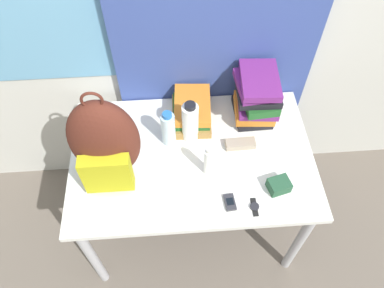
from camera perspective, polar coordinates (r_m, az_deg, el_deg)
The scene contains 14 objects.
ground_plane at distance 2.40m, azimuth 0.74°, elevation -19.94°, with size 12.00×12.00×0.00m, color #665B51.
wall_back at distance 1.86m, azimuth -1.30°, elevation 19.58°, with size 6.00×0.06×2.50m.
curtain_blue at distance 1.82m, azimuth 3.99°, elevation 18.75°, with size 1.03×0.04×2.50m.
desk at distance 1.95m, azimuth -0.00°, elevation -3.27°, with size 1.21×0.79×0.75m.
backpack at distance 1.67m, azimuth -13.14°, elevation 0.06°, with size 0.31×0.23×0.54m.
book_stack_left at distance 1.98m, azimuth -0.08°, elevation 5.03°, with size 0.21×0.29×0.12m.
book_stack_center at distance 1.96m, azimuth 9.81°, elevation 7.14°, with size 0.23×0.28×0.28m.
water_bottle at distance 1.85m, azimuth -3.64°, elevation 2.34°, with size 0.07×0.07×0.22m.
sports_bottle at distance 1.85m, azimuth -0.27°, elevation 3.36°, with size 0.08×0.08×0.25m.
sunscreen_bottle at distance 1.75m, azimuth 2.51°, elevation -2.68°, with size 0.04×0.04×0.19m.
cell_phone at distance 1.74m, azimuth 5.79°, elevation -8.83°, with size 0.05×0.09×0.02m.
sunglasses_case at distance 1.91m, azimuth 7.39°, elevation -0.00°, with size 0.15×0.06×0.04m.
camera_pouch at distance 1.80m, azimuth 13.10°, elevation -6.15°, with size 0.11×0.10×0.06m.
wristwatch at distance 1.75m, azimuth 9.50°, elevation -9.42°, with size 0.04×0.09×0.01m.
Camera 1 is at (-0.08, -0.65, 2.31)m, focal length 35.00 mm.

